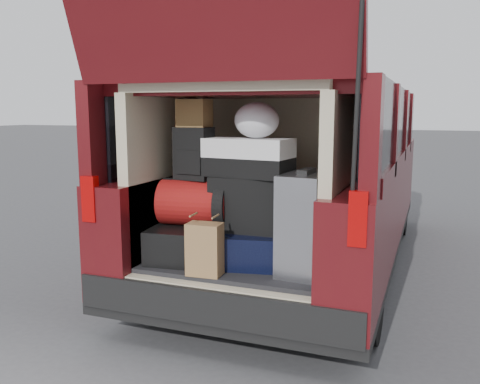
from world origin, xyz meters
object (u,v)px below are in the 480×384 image
object	(u,v)px
backpack	(194,154)
kraft_bag	(205,249)
silver_roller	(306,224)
navy_hardshell	(252,247)
black_hardshell	(187,241)
black_soft_case	(251,203)
red_duffel	(196,203)
twotone_duffel	(249,157)

from	to	relation	value
backpack	kraft_bag	bearing A→B (deg)	-49.64
silver_roller	navy_hardshell	bearing A→B (deg)	172.55
black_hardshell	navy_hardshell	bearing A→B (deg)	-1.07
black_soft_case	kraft_bag	bearing A→B (deg)	-116.21
red_duffel	twotone_duffel	distance (m)	0.50
silver_roller	kraft_bag	bearing A→B (deg)	-150.11
backpack	silver_roller	bearing A→B (deg)	0.42
black_hardshell	twotone_duffel	world-z (taller)	twotone_duffel
navy_hardshell	silver_roller	distance (m)	0.46
black_hardshell	navy_hardshell	world-z (taller)	black_hardshell
navy_hardshell	red_duffel	size ratio (longest dim) A/B	1.03
silver_roller	black_soft_case	world-z (taller)	silver_roller
kraft_bag	black_soft_case	xyz separation A→B (m)	(0.17, 0.38, 0.24)
navy_hardshell	backpack	size ratio (longest dim) A/B	1.39
kraft_bag	backpack	xyz separation A→B (m)	(-0.24, 0.36, 0.57)
silver_roller	red_duffel	world-z (taller)	silver_roller
red_duffel	black_soft_case	xyz separation A→B (m)	(0.39, 0.05, 0.01)
navy_hardshell	twotone_duffel	xyz separation A→B (m)	(-0.03, 0.02, 0.61)
navy_hardshell	kraft_bag	size ratio (longest dim) A/B	1.51
red_duffel	black_soft_case	size ratio (longest dim) A/B	0.95
black_hardshell	twotone_duffel	size ratio (longest dim) A/B	1.02
navy_hardshell	kraft_bag	bearing A→B (deg)	-128.98
black_hardshell	navy_hardshell	size ratio (longest dim) A/B	1.16
kraft_bag	red_duffel	size ratio (longest dim) A/B	0.68
black_soft_case	backpack	size ratio (longest dim) A/B	1.42
silver_roller	red_duffel	xyz separation A→B (m)	(-0.80, 0.06, 0.07)
kraft_bag	twotone_duffel	world-z (taller)	twotone_duffel
kraft_bag	red_duffel	distance (m)	0.46
black_soft_case	navy_hardshell	bearing A→B (deg)	-61.77
silver_roller	twotone_duffel	bearing A→B (deg)	170.41
silver_roller	backpack	size ratio (longest dim) A/B	1.77
black_hardshell	kraft_bag	bearing A→B (deg)	-54.32
kraft_bag	navy_hardshell	bearing A→B (deg)	58.73
red_duffel	backpack	xyz separation A→B (m)	(-0.02, 0.03, 0.34)
navy_hardshell	silver_roller	xyz separation A→B (m)	(0.40, -0.09, 0.21)
black_hardshell	kraft_bag	distance (m)	0.42
red_duffel	backpack	size ratio (longest dim) A/B	1.35
black_hardshell	red_duffel	size ratio (longest dim) A/B	1.20
red_duffel	twotone_duffel	world-z (taller)	twotone_duffel
red_duffel	silver_roller	bearing A→B (deg)	-10.38
navy_hardshell	silver_roller	size ratio (longest dim) A/B	0.78
black_hardshell	kraft_bag	xyz separation A→B (m)	(0.29, -0.31, 0.05)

